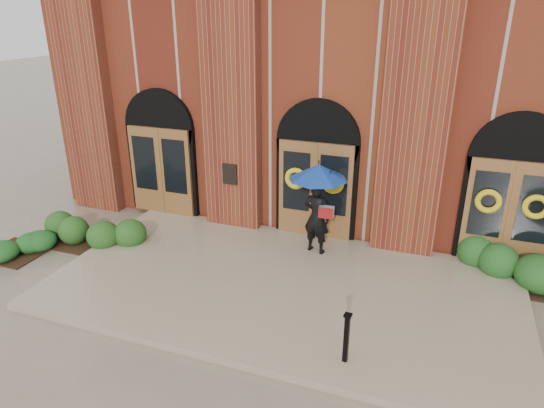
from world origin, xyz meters
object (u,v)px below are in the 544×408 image
at_px(hedge_wall_left, 94,233).
at_px(hedge_wall_right, 537,270).
at_px(metal_post, 346,337).
at_px(man_with_umbrella, 318,192).

relative_size(hedge_wall_left, hedge_wall_right, 0.89).
bearing_deg(metal_post, man_with_umbrella, 112.36).
bearing_deg(hedge_wall_left, man_with_umbrella, 13.84).
xyz_separation_m(hedge_wall_left, hedge_wall_right, (10.40, 1.70, 0.04)).
bearing_deg(man_with_umbrella, metal_post, 124.83).
relative_size(man_with_umbrella, metal_post, 2.38).
distance_m(hedge_wall_left, hedge_wall_right, 10.54).
bearing_deg(hedge_wall_right, hedge_wall_left, -170.72).
bearing_deg(man_with_umbrella, hedge_wall_left, 26.31).
xyz_separation_m(man_with_umbrella, hedge_wall_right, (4.91, 0.35, -1.32)).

